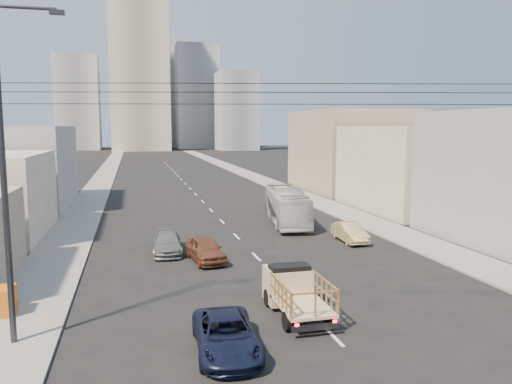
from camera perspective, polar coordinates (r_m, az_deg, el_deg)
name	(u,v)px	position (r m, az deg, el deg)	size (l,w,h in m)	color
ground	(356,359)	(18.13, 11.34, -18.24)	(420.00, 420.00, 0.00)	black
sidewalk_left	(104,176)	(85.23, -16.94, 1.76)	(3.50, 180.00, 0.12)	gray
sidewalk_right	(245,173)	(87.17, -1.32, 2.19)	(3.50, 180.00, 0.12)	gray
lane_dashes	(188,186)	(68.57, -7.82, 0.69)	(0.15, 104.00, 0.01)	silver
flatbed_pickup	(295,289)	(21.32, 4.54, -10.99)	(1.95, 4.41, 1.90)	tan
navy_pickup	(226,335)	(18.07, -3.42, -15.99)	(2.10, 4.56, 1.27)	black
city_bus	(286,206)	(41.07, 3.50, -1.59)	(2.44, 10.44, 2.91)	#B8B9B5
sedan_brown	(205,249)	(29.64, -5.80, -6.53)	(1.69, 4.19, 1.43)	brown
sedan_tan	(350,232)	(35.14, 10.66, -4.55)	(1.37, 3.94, 1.30)	tan
sedan_grey	(168,243)	(31.85, -10.07, -5.79)	(1.77, 4.35, 1.26)	slate
streetlamp_left	(6,167)	(19.28, -26.65, 2.54)	(2.36, 0.25, 12.00)	#2D2D33
overhead_wires	(344,93)	(17.79, 9.98, 11.03)	(23.01, 5.02, 0.72)	black
bldg_right_mid	(418,168)	(50.51, 18.01, 2.63)	(11.00, 14.00, 8.00)	#B7AE93
bldg_right_far	(352,150)	(64.77, 10.93, 4.68)	(12.00, 16.00, 10.00)	gray
bldg_left_far	(5,167)	(55.28, -26.80, 2.58)	(12.00, 16.00, 8.00)	#97979A
high_rise_tower	(139,65)	(186.11, -13.21, 13.93)	(20.00, 20.00, 60.00)	gray
midrise_ne	(196,97)	(201.70, -6.82, 10.69)	(16.00, 16.00, 40.00)	gray
midrise_nw	(78,103)	(195.88, -19.68, 9.54)	(15.00, 15.00, 34.00)	gray
midrise_back	(163,94)	(215.62, -10.55, 10.92)	(18.00, 18.00, 44.00)	#97979A
midrise_east	(237,111)	(183.65, -2.24, 9.20)	(14.00, 14.00, 28.00)	gray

